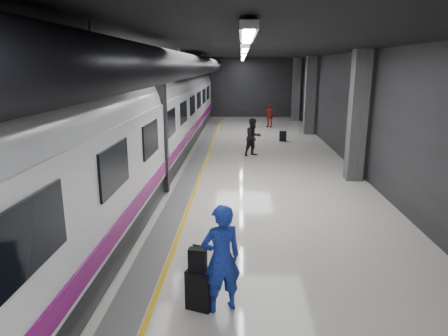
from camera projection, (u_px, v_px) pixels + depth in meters
ground at (224, 195)px, 12.58m from camera, size 40.00×40.00×0.00m
platform_hall at (216, 79)px, 12.64m from camera, size 10.02×40.02×4.51m
train at (118, 129)px, 12.20m from camera, size 3.05×38.00×4.05m
traveler_main at (221, 259)px, 6.46m from camera, size 0.79×0.67×1.85m
suitcase_main at (200, 289)px, 6.64m from camera, size 0.49×0.39×0.70m
shoulder_bag at (198, 260)px, 6.50m from camera, size 0.31×0.20×0.39m
traveler_far_a at (253, 137)px, 17.87m from camera, size 1.05×1.00×1.70m
traveler_far_b at (270, 116)px, 26.32m from camera, size 0.96×0.71×1.52m
suitcase_far at (283, 136)px, 21.51m from camera, size 0.41×0.30×0.55m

